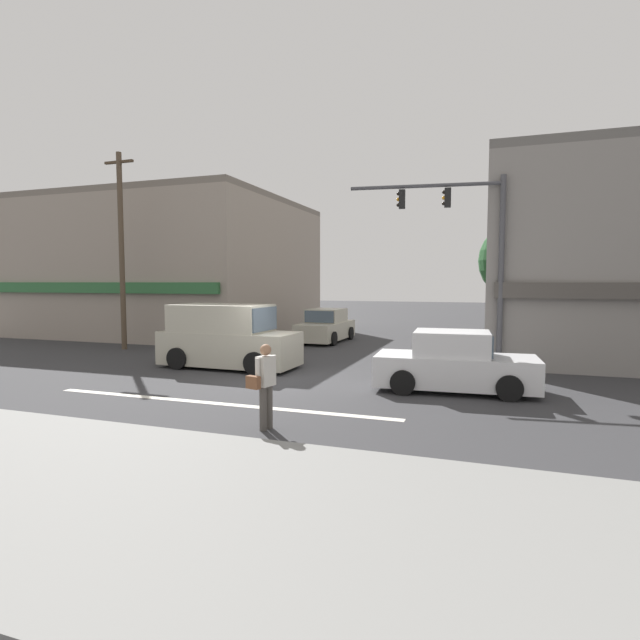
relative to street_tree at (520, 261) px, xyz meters
name	(u,v)px	position (x,y,z in m)	size (l,w,h in m)	color
ground_plane	(276,377)	(-7.08, -7.12, -3.68)	(120.00, 120.00, 0.00)	#333335
lane_marking_stripe	(215,403)	(-7.08, -10.62, -3.67)	(9.00, 0.24, 0.01)	silver
sidewalk_curb	(28,479)	(-7.08, -15.62, -3.60)	(40.00, 5.00, 0.16)	gray
building_left_block	(173,268)	(-18.58, 3.98, 0.00)	(13.95, 12.21, 7.36)	gray
building_right_corner	(627,261)	(3.96, 1.61, 0.00)	(10.24, 11.02, 7.36)	gray
street_tree	(520,261)	(0.00, 0.00, 0.00)	(3.05, 3.05, 5.22)	#4C3823
utility_pole_near_left	(121,249)	(-15.76, -3.54, 0.60)	(1.40, 0.22, 8.24)	brown
traffic_light_mast	(470,241)	(-1.68, -4.05, 0.50)	(4.86, 0.75, 6.20)	#47474C
van_crossing_rightbound	(227,338)	(-9.31, -6.11, -2.67)	(4.64, 2.12, 2.11)	#B7B29E
sedan_approaching_near	(455,364)	(-1.84, -7.36, -2.96)	(4.20, 2.07, 1.58)	silver
sedan_parked_curbside	(326,327)	(-8.50, 1.86, -2.96)	(1.98, 4.15, 1.58)	#B7B29E
pedestrian_foreground_with_bag	(265,381)	(-5.04, -12.14, -2.72)	(0.42, 0.67, 1.67)	#4C4742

